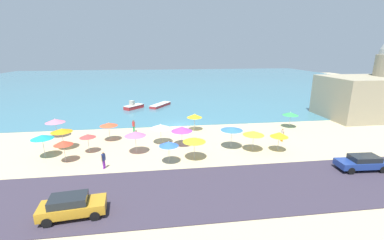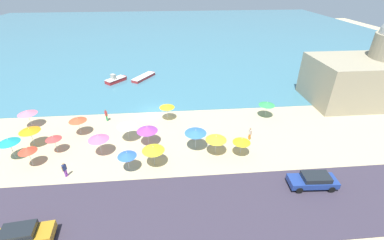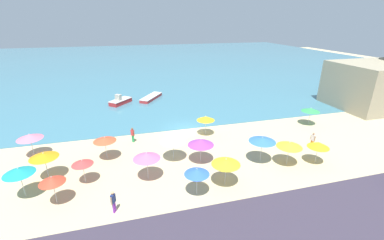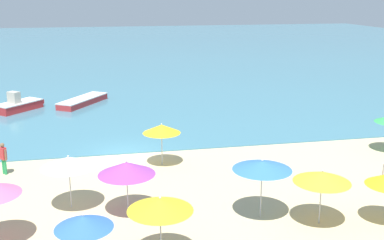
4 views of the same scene
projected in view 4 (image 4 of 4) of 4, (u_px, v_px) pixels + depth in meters
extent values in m
plane|color=#C9B589|center=(124.00, 154.00, 28.22)|extent=(160.00, 160.00, 0.00)
cube|color=teal|center=(101.00, 49.00, 80.26)|extent=(150.00, 110.00, 0.05)
cylinder|color=#B2B2B7|center=(127.00, 193.00, 20.52)|extent=(0.05, 0.05, 1.82)
cone|color=purple|center=(127.00, 168.00, 20.23)|extent=(2.45, 2.45, 0.55)
sphere|color=silver|center=(126.00, 161.00, 20.15)|extent=(0.08, 0.08, 0.08)
cylinder|color=#B2B2B7|center=(162.00, 148.00, 26.29)|extent=(0.05, 0.05, 1.88)
cone|color=yellow|center=(162.00, 129.00, 26.00)|extent=(2.06, 2.06, 0.47)
sphere|color=silver|center=(162.00, 124.00, 25.93)|extent=(0.08, 0.08, 0.08)
cylinder|color=#B2B2B7|center=(320.00, 202.00, 19.55)|extent=(0.05, 0.05, 1.87)
cone|color=yellow|center=(322.00, 177.00, 19.26)|extent=(2.32, 2.32, 0.45)
sphere|color=silver|center=(323.00, 171.00, 19.20)|extent=(0.08, 0.08, 0.08)
cylinder|color=#B2B2B7|center=(70.00, 187.00, 21.02)|extent=(0.05, 0.05, 1.95)
cone|color=silver|center=(69.00, 162.00, 20.72)|extent=(2.39, 2.39, 0.46)
sphere|color=silver|center=(68.00, 156.00, 20.66)|extent=(0.08, 0.08, 0.08)
cylinder|color=#B2B2B7|center=(161.00, 234.00, 16.89)|extent=(0.05, 0.05, 1.94)
cone|color=yellow|center=(160.00, 204.00, 16.60)|extent=(2.32, 2.32, 0.44)
sphere|color=silver|center=(160.00, 198.00, 16.54)|extent=(0.08, 0.08, 0.08)
cylinder|color=#B2B2B7|center=(261.00, 193.00, 20.13)|extent=(0.05, 0.05, 2.16)
cone|color=#3572CA|center=(262.00, 165.00, 19.82)|extent=(2.49, 2.49, 0.37)
sphere|color=silver|center=(262.00, 160.00, 19.76)|extent=(0.08, 0.08, 0.08)
cone|color=blue|center=(84.00, 222.00, 15.53)|extent=(1.93, 1.93, 0.43)
sphere|color=silver|center=(83.00, 215.00, 15.47)|extent=(0.08, 0.08, 0.08)
cylinder|color=#269453|center=(3.00, 166.00, 25.12)|extent=(0.14, 0.14, 0.82)
cylinder|color=#269453|center=(5.00, 167.00, 25.01)|extent=(0.14, 0.14, 0.82)
cube|color=#C53437|center=(3.00, 153.00, 24.87)|extent=(0.40, 0.42, 0.65)
sphere|color=brown|center=(2.00, 145.00, 24.76)|extent=(0.22, 0.22, 0.22)
cylinder|color=brown|center=(1.00, 153.00, 25.03)|extent=(0.09, 0.09, 0.58)
cylinder|color=brown|center=(6.00, 155.00, 24.74)|extent=(0.09, 0.09, 0.58)
cylinder|color=#A07455|center=(384.00, 170.00, 22.85)|extent=(0.09, 0.09, 0.56)
cube|color=#BF2F31|center=(83.00, 101.00, 40.60)|extent=(4.23, 5.34, 0.47)
cube|color=#BF2F31|center=(101.00, 94.00, 43.20)|extent=(0.93, 0.82, 0.28)
cube|color=silver|center=(83.00, 98.00, 40.53)|extent=(4.30, 5.38, 0.08)
cube|color=red|center=(19.00, 107.00, 38.42)|extent=(3.64, 3.79, 0.62)
cube|color=red|center=(38.00, 101.00, 40.12)|extent=(0.94, 0.91, 0.37)
cube|color=silver|center=(18.00, 102.00, 38.33)|extent=(3.70, 3.85, 0.08)
cube|color=#B2AD9E|center=(14.00, 98.00, 37.90)|extent=(1.09, 1.07, 0.97)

